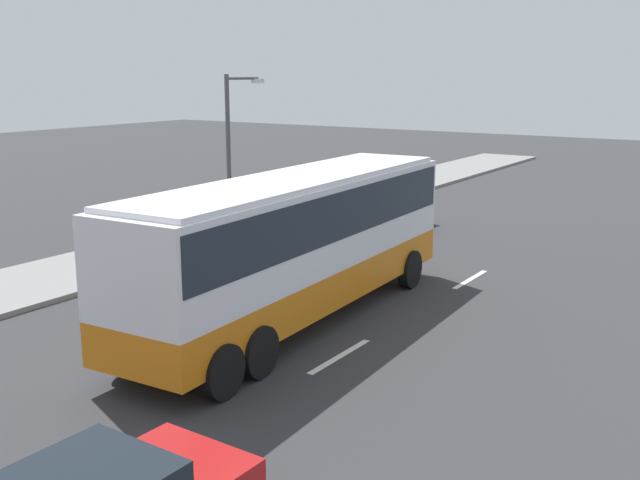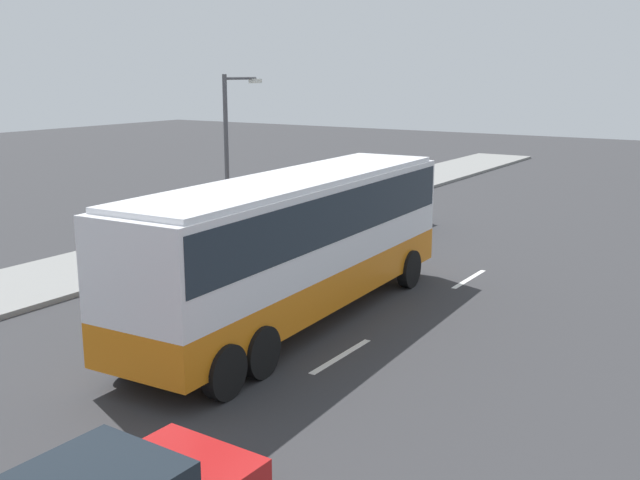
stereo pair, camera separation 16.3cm
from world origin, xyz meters
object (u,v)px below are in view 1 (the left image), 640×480
at_px(car_blue_saloon, 384,212).
at_px(pedestrian_near_curb, 137,241).
at_px(coach_bus, 297,233).
at_px(street_lamp, 233,143).

distance_m(car_blue_saloon, pedestrian_near_curb, 10.32).
xyz_separation_m(coach_bus, car_blue_saloon, (10.81, 3.43, -1.52)).
bearing_deg(street_lamp, coach_bus, -130.72).
bearing_deg(coach_bus, street_lamp, 46.51).
relative_size(coach_bus, pedestrian_near_curb, 7.63).
bearing_deg(pedestrian_near_curb, street_lamp, 110.71).
height_order(pedestrian_near_curb, street_lamp, street_lamp).
bearing_deg(car_blue_saloon, coach_bus, -161.31).
bearing_deg(street_lamp, car_blue_saloon, -37.37).
bearing_deg(car_blue_saloon, street_lamp, 143.73).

